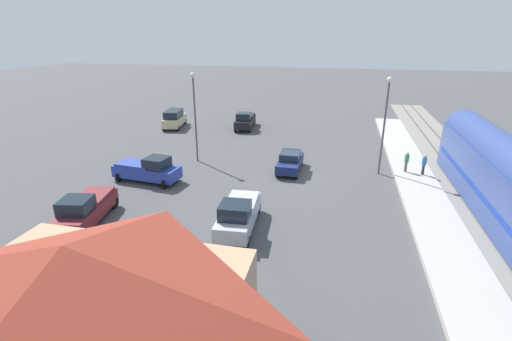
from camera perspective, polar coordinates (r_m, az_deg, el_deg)
The scene contains 14 objects.
ground_plane at distance 32.26m, azimuth 5.54°, elevation -0.51°, with size 200.00×200.00×0.00m, color #4C4C4F.
railway_track at distance 33.69m, azimuth 29.88°, elevation -2.17°, with size 4.80×70.00×0.30m.
platform at distance 32.65m, azimuth 23.22°, elevation -1.61°, with size 3.20×46.00×0.30m.
station_building at distance 13.90m, azimuth -25.51°, elevation -19.84°, with size 10.52×9.25×5.65m.
pedestrian_on_platform at distance 33.77m, azimuth 24.19°, elevation 1.00°, with size 0.36×0.36×1.71m.
pedestrian_waiting_far at distance 33.93m, azimuth 21.93°, elevation 1.42°, with size 0.36×0.36×1.71m.
suv_tan at distance 48.81m, azimuth -12.35°, elevation 7.74°, with size 2.75×5.16×2.22m.
sedan_navy at distance 32.65m, azimuth 5.21°, elevation 1.39°, with size 1.92×4.53×1.74m.
pickup_silver at distance 23.00m, azimuth -2.70°, elevation -6.63°, with size 2.30×5.51×2.14m.
pickup_black at distance 47.27m, azimuth -1.68°, elevation 7.65°, with size 2.46×5.56×2.14m.
pickup_maroon at distance 25.92m, azimuth -24.56°, elevation -5.34°, with size 2.89×5.66×2.14m.
pickup_blue at distance 31.40m, azimuth -16.12°, elevation 0.15°, with size 5.59×2.98×2.14m.
light_pole_near_platform at distance 32.47m, azimuth 19.07°, elevation 7.95°, with size 0.44×0.44×8.13m.
light_pole_lot_center at distance 34.50m, azimuth -9.31°, elevation 9.47°, with size 0.44×0.44×8.13m.
Camera 1 is at (-3.57, 29.94, 11.48)m, focal length 26.31 mm.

